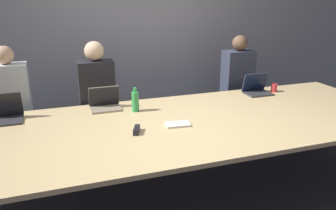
{
  "coord_description": "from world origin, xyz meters",
  "views": [
    {
      "loc": [
        -1.01,
        -2.71,
        1.91
      ],
      "look_at": [
        -0.05,
        0.1,
        0.91
      ],
      "focal_mm": 35.0,
      "sensor_mm": 36.0,
      "label": 1
    }
  ],
  "objects_px": {
    "laptop_far_right": "(256,88)",
    "laptop_far_left": "(3,113)",
    "person_far_right": "(237,89)",
    "stapler": "(137,130)",
    "person_far_midleft": "(98,104)",
    "bottle_far_midleft": "(135,101)",
    "cup_far_right": "(274,88)",
    "laptop_far_midleft": "(105,102)",
    "person_far_left": "(13,111)"
  },
  "relations": [
    {
      "from": "cup_far_right",
      "to": "laptop_far_left",
      "type": "xyz_separation_m",
      "value": [
        -3.07,
        -0.0,
        0.02
      ]
    },
    {
      "from": "laptop_far_midleft",
      "to": "person_far_left",
      "type": "distance_m",
      "value": 1.08
    },
    {
      "from": "laptop_far_right",
      "to": "laptop_far_left",
      "type": "bearing_deg",
      "value": -179.73
    },
    {
      "from": "person_far_right",
      "to": "laptop_far_midleft",
      "type": "relative_size",
      "value": 4.42
    },
    {
      "from": "person_far_right",
      "to": "cup_far_right",
      "type": "xyz_separation_m",
      "value": [
        0.23,
        -0.5,
        0.13
      ]
    },
    {
      "from": "person_far_right",
      "to": "stapler",
      "type": "distance_m",
      "value": 2.08
    },
    {
      "from": "laptop_far_midleft",
      "to": "person_far_midleft",
      "type": "relative_size",
      "value": 0.22
    },
    {
      "from": "laptop_far_midleft",
      "to": "person_far_midleft",
      "type": "xyz_separation_m",
      "value": [
        -0.04,
        0.36,
        -0.13
      ]
    },
    {
      "from": "person_far_right",
      "to": "laptop_far_midleft",
      "type": "bearing_deg",
      "value": -165.98
    },
    {
      "from": "bottle_far_midleft",
      "to": "laptop_far_right",
      "type": "bearing_deg",
      "value": 5.79
    },
    {
      "from": "cup_far_right",
      "to": "laptop_far_left",
      "type": "height_order",
      "value": "laptop_far_left"
    },
    {
      "from": "cup_far_right",
      "to": "person_far_left",
      "type": "xyz_separation_m",
      "value": [
        -3.05,
        0.51,
        -0.13
      ]
    },
    {
      "from": "person_far_left",
      "to": "bottle_far_midleft",
      "type": "bearing_deg",
      "value": -27.98
    },
    {
      "from": "person_far_midleft",
      "to": "person_far_right",
      "type": "bearing_deg",
      "value": 3.06
    },
    {
      "from": "person_far_left",
      "to": "cup_far_right",
      "type": "bearing_deg",
      "value": -9.56
    },
    {
      "from": "person_far_left",
      "to": "stapler",
      "type": "bearing_deg",
      "value": -47.18
    },
    {
      "from": "laptop_far_midleft",
      "to": "person_far_midleft",
      "type": "distance_m",
      "value": 0.39
    },
    {
      "from": "cup_far_right",
      "to": "laptop_far_midleft",
      "type": "relative_size",
      "value": 0.33
    },
    {
      "from": "person_far_right",
      "to": "person_far_midleft",
      "type": "distance_m",
      "value": 1.9
    },
    {
      "from": "bottle_far_midleft",
      "to": "person_far_left",
      "type": "xyz_separation_m",
      "value": [
        -1.24,
        0.66,
        -0.19
      ]
    },
    {
      "from": "bottle_far_midleft",
      "to": "laptop_far_midleft",
      "type": "bearing_deg",
      "value": 147.26
    },
    {
      "from": "person_far_right",
      "to": "laptop_far_left",
      "type": "xyz_separation_m",
      "value": [
        -2.84,
        -0.5,
        0.15
      ]
    },
    {
      "from": "bottle_far_midleft",
      "to": "person_far_midleft",
      "type": "bearing_deg",
      "value": 120.5
    },
    {
      "from": "laptop_far_right",
      "to": "cup_far_right",
      "type": "relative_size",
      "value": 3.04
    },
    {
      "from": "laptop_far_right",
      "to": "person_far_midleft",
      "type": "bearing_deg",
      "value": 168.28
    },
    {
      "from": "person_far_right",
      "to": "laptop_far_left",
      "type": "distance_m",
      "value": 2.89
    },
    {
      "from": "laptop_far_right",
      "to": "bottle_far_midleft",
      "type": "bearing_deg",
      "value": -174.21
    },
    {
      "from": "laptop_far_midleft",
      "to": "cup_far_right",
      "type": "bearing_deg",
      "value": -0.99
    },
    {
      "from": "person_far_right",
      "to": "laptop_far_midleft",
      "type": "distance_m",
      "value": 1.92
    },
    {
      "from": "laptop_far_left",
      "to": "cup_far_right",
      "type": "bearing_deg",
      "value": 0.06
    },
    {
      "from": "person_far_midleft",
      "to": "person_far_left",
      "type": "distance_m",
      "value": 0.93
    },
    {
      "from": "person_far_midleft",
      "to": "bottle_far_midleft",
      "type": "relative_size",
      "value": 5.62
    },
    {
      "from": "person_far_midleft",
      "to": "stapler",
      "type": "xyz_separation_m",
      "value": [
        0.2,
        -1.1,
        0.09
      ]
    },
    {
      "from": "cup_far_right",
      "to": "laptop_far_left",
      "type": "bearing_deg",
      "value": -179.94
    },
    {
      "from": "laptop_far_right",
      "to": "laptop_far_midleft",
      "type": "relative_size",
      "value": 1.0
    },
    {
      "from": "person_far_right",
      "to": "cup_far_right",
      "type": "distance_m",
      "value": 0.57
    },
    {
      "from": "person_far_left",
      "to": "laptop_far_right",
      "type": "bearing_deg",
      "value": -10.19
    },
    {
      "from": "stapler",
      "to": "person_far_right",
      "type": "bearing_deg",
      "value": 56.48
    },
    {
      "from": "laptop_far_midleft",
      "to": "bottle_far_midleft",
      "type": "relative_size",
      "value": 1.26
    },
    {
      "from": "laptop_far_midleft",
      "to": "person_far_left",
      "type": "relative_size",
      "value": 0.23
    },
    {
      "from": "laptop_far_midleft",
      "to": "laptop_far_left",
      "type": "xyz_separation_m",
      "value": [
        -0.97,
        -0.04,
        0.01
      ]
    },
    {
      "from": "person_far_midleft",
      "to": "stapler",
      "type": "height_order",
      "value": "person_far_midleft"
    },
    {
      "from": "laptop_far_right",
      "to": "person_far_right",
      "type": "relative_size",
      "value": 0.23
    },
    {
      "from": "person_far_left",
      "to": "laptop_far_left",
      "type": "bearing_deg",
      "value": -91.79
    },
    {
      "from": "person_far_right",
      "to": "bottle_far_midleft",
      "type": "bearing_deg",
      "value": -157.62
    },
    {
      "from": "person_far_right",
      "to": "laptop_far_midleft",
      "type": "height_order",
      "value": "person_far_right"
    },
    {
      "from": "laptop_far_right",
      "to": "laptop_far_left",
      "type": "relative_size",
      "value": 0.92
    },
    {
      "from": "laptop_far_midleft",
      "to": "bottle_far_midleft",
      "type": "bearing_deg",
      "value": -32.74
    },
    {
      "from": "person_far_midleft",
      "to": "laptop_far_right",
      "type": "bearing_deg",
      "value": -11.72
    },
    {
      "from": "person_far_midleft",
      "to": "bottle_far_midleft",
      "type": "height_order",
      "value": "person_far_midleft"
    }
  ]
}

